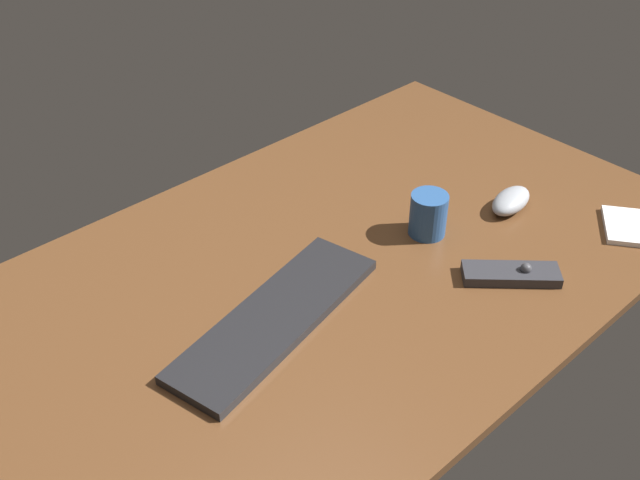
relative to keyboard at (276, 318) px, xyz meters
The scene contains 6 objects.
desk 17.97cm from the keyboard, 13.64° to the left, with size 140.00×84.00×2.00cm, color brown.
keyboard is the anchor object (origin of this frame).
computer_mouse 56.58cm from the keyboard, ahead, with size 11.20×5.88×3.82cm, color #999EA5.
media_remote 42.99cm from the keyboard, 27.66° to the right, with size 16.15×15.99×3.33cm.
coffee_mug 37.73cm from the keyboard, ahead, with size 7.14×7.14×8.58cm, color #28518C.
notepad 74.15cm from the keyboard, 22.40° to the right, with size 13.40×11.92×1.09cm, color white.
Camera 1 is at (-75.55, -77.80, 88.71)cm, focal length 42.72 mm.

